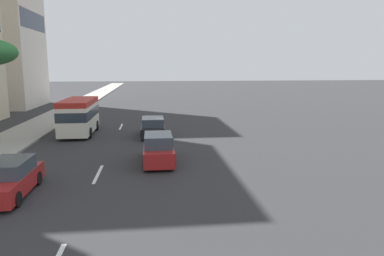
{
  "coord_description": "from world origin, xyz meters",
  "views": [
    {
      "loc": [
        -4.24,
        -2.84,
        5.59
      ],
      "look_at": [
        17.61,
        -5.39,
        1.72
      ],
      "focal_mm": 33.0,
      "sensor_mm": 36.0,
      "label": 1
    }
  ],
  "objects_px": {
    "car_lead": "(158,149)",
    "car_second": "(9,179)",
    "minibus_fourth": "(79,115)",
    "car_third": "(153,127)"
  },
  "relations": [
    {
      "from": "car_lead",
      "to": "car_second",
      "type": "height_order",
      "value": "car_lead"
    },
    {
      "from": "car_lead",
      "to": "minibus_fourth",
      "type": "distance_m",
      "value": 11.51
    },
    {
      "from": "car_third",
      "to": "minibus_fourth",
      "type": "xyz_separation_m",
      "value": [
        1.55,
        6.04,
        0.87
      ]
    },
    {
      "from": "car_second",
      "to": "minibus_fourth",
      "type": "distance_m",
      "value": 14.21
    },
    {
      "from": "car_third",
      "to": "minibus_fourth",
      "type": "bearing_deg",
      "value": 75.6
    },
    {
      "from": "car_second",
      "to": "minibus_fourth",
      "type": "xyz_separation_m",
      "value": [
        14.18,
        -0.29,
        0.86
      ]
    },
    {
      "from": "car_lead",
      "to": "minibus_fourth",
      "type": "height_order",
      "value": "minibus_fourth"
    },
    {
      "from": "car_lead",
      "to": "car_second",
      "type": "xyz_separation_m",
      "value": [
        -4.58,
        6.59,
        -0.08
      ]
    },
    {
      "from": "car_second",
      "to": "minibus_fourth",
      "type": "relative_size",
      "value": 0.71
    },
    {
      "from": "car_lead",
      "to": "car_third",
      "type": "xyz_separation_m",
      "value": [
        8.05,
        0.26,
        -0.08
      ]
    }
  ]
}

